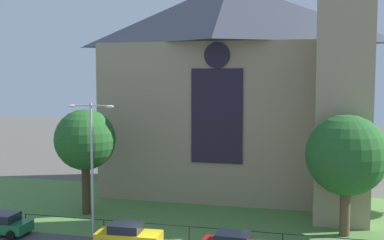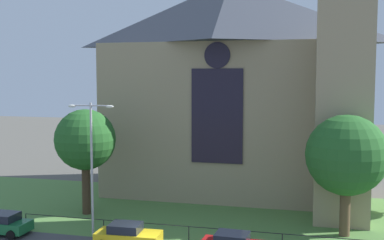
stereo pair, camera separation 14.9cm
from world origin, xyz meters
The scene contains 9 objects.
ground centered at (0.00, 10.00, 0.00)m, with size 160.00×160.00×0.00m, color #56544C.
grass_verge centered at (0.00, 8.00, 0.00)m, with size 120.00×20.00×0.01m, color #517F3D.
church_building centered at (2.71, 17.45, 10.27)m, with size 23.20×16.20×26.00m.
iron_railing centered at (1.94, 2.50, 0.95)m, with size 24.52×0.07×1.13m.
tree_right_near centered at (12.07, 6.53, 5.62)m, with size 5.57×5.57×8.45m.
tree_left_near centered at (-7.75, 7.07, 5.97)m, with size 4.86×4.86×8.46m.
streetlamp_near centered at (-4.94, 2.40, 5.79)m, with size 3.37×0.26×9.25m.
parked_car_green centered at (-11.31, 1.05, 0.74)m, with size 4.23×2.07×1.51m.
parked_car_yellow centered at (-1.75, 0.88, 0.74)m, with size 4.27×2.17×1.51m.
Camera 1 is at (9.58, -27.64, 11.00)m, focal length 44.96 mm.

